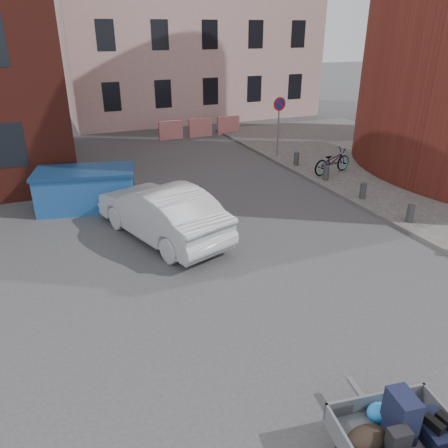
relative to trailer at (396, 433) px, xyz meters
name	(u,v)px	position (x,y,z in m)	size (l,w,h in m)	color
ground	(251,285)	(0.27, 4.95, -0.61)	(120.00, 120.00, 0.00)	#38383A
sidewalk	(434,180)	(10.27, 8.95, -0.55)	(9.00, 24.00, 0.12)	#474442
building_pink	(187,3)	(6.27, 26.95, 6.39)	(16.00, 8.00, 14.00)	#BE9A92
no_parking_sign	(279,114)	(6.27, 14.43, 1.41)	(0.60, 0.09, 2.65)	gray
bollards	(363,191)	(6.27, 8.35, -0.21)	(0.22, 9.02, 0.55)	#3A3A3D
barriers	(200,128)	(4.47, 19.95, -0.11)	(4.70, 0.18, 1.00)	red
trailer	(396,433)	(0.00, 0.00, 0.00)	(1.75, 1.91, 1.20)	black
dumpster	(87,189)	(-2.65, 11.45, 0.07)	(3.49, 2.32, 1.34)	#1F5297
silver_car	(161,212)	(-0.95, 8.30, 0.17)	(1.65, 4.74, 1.56)	#B4B8BC
bicycle	(332,161)	(6.99, 11.19, 0.02)	(0.67, 1.93, 1.01)	black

